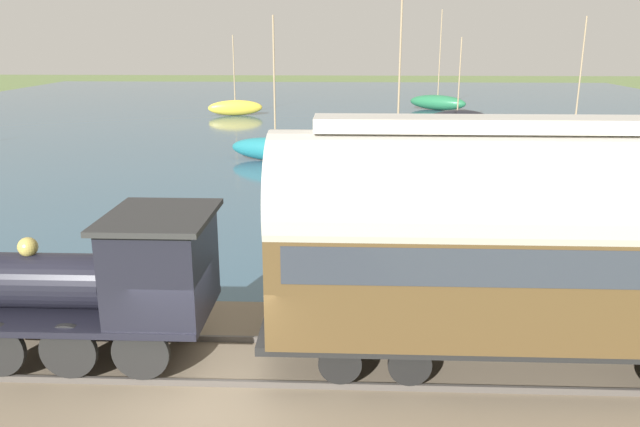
{
  "coord_description": "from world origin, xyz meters",
  "views": [
    {
      "loc": [
        -9.6,
        -2.36,
        6.57
      ],
      "look_at": [
        5.46,
        -1.73,
        2.27
      ],
      "focal_mm": 35.0,
      "sensor_mm": 36.0,
      "label": 1
    }
  ],
  "objects": [
    {
      "name": "sailboat_yellow",
      "position": [
        43.68,
        7.1,
        0.68
      ],
      "size": [
        1.99,
        4.72,
        6.64
      ],
      "rotation": [
        0.0,
        0.0,
        0.22
      ],
      "color": "gold",
      "rests_on": "harbor_water"
    },
    {
      "name": "sailboat_green",
      "position": [
        48.54,
        -10.74,
        0.71
      ],
      "size": [
        4.3,
        5.48,
        8.81
      ],
      "rotation": [
        0.0,
        0.0,
        -0.57
      ],
      "color": "#236B42",
      "rests_on": "harbor_water"
    },
    {
      "name": "sailboat_teal",
      "position": [
        23.63,
        1.43,
        0.68
      ],
      "size": [
        2.9,
        5.4,
        7.59
      ],
      "rotation": [
        0.0,
        0.0,
        -0.34
      ],
      "color": "#1E707A",
      "rests_on": "harbor_water"
    },
    {
      "name": "ground_plane",
      "position": [
        0.0,
        0.0,
        0.0
      ],
      "size": [
        200.0,
        200.0,
        0.0
      ],
      "primitive_type": "plane",
      "color": "#607542"
    },
    {
      "name": "sailboat_blue",
      "position": [
        30.09,
        -16.7,
        0.63
      ],
      "size": [
        2.96,
        5.39,
        7.7
      ],
      "rotation": [
        0.0,
        0.0,
        -0.24
      ],
      "color": "#335199",
      "rests_on": "harbor_water"
    },
    {
      "name": "steam_locomotive",
      "position": [
        0.94,
        1.99,
        2.28
      ],
      "size": [
        2.27,
        5.29,
        3.04
      ],
      "color": "black",
      "rests_on": "rail_embankment"
    },
    {
      "name": "rowboat_off_pier",
      "position": [
        8.5,
        -4.79,
        0.27
      ],
      "size": [
        2.59,
        2.19,
        0.53
      ],
      "rotation": [
        0.0,
        0.0,
        -0.93
      ],
      "color": "silver",
      "rests_on": "harbor_water"
    },
    {
      "name": "passenger_coach",
      "position": [
        0.94,
        -5.69,
        3.18
      ],
      "size": [
        2.5,
        9.67,
        4.56
      ],
      "color": "black",
      "rests_on": "rail_embankment"
    },
    {
      "name": "sailboat_black",
      "position": [
        36.22,
        -10.43,
        0.72
      ],
      "size": [
        3.11,
        5.32,
        6.48
      ],
      "rotation": [
        0.0,
        0.0,
        0.32
      ],
      "color": "black",
      "rests_on": "harbor_water"
    },
    {
      "name": "sailboat_gray",
      "position": [
        21.21,
        -4.92,
        0.78
      ],
      "size": [
        2.7,
        3.76,
        9.31
      ],
      "rotation": [
        0.0,
        0.0,
        0.34
      ],
      "color": "gray",
      "rests_on": "harbor_water"
    },
    {
      "name": "rail_embankment",
      "position": [
        0.94,
        0.0,
        0.29
      ],
      "size": [
        5.63,
        56.0,
        0.71
      ],
      "color": "#756651",
      "rests_on": "ground"
    },
    {
      "name": "harbor_water",
      "position": [
        44.06,
        0.0,
        0.0
      ],
      "size": [
        80.0,
        80.0,
        0.01
      ],
      "color": "#38566B",
      "rests_on": "ground"
    },
    {
      "name": "rowboat_near_shore",
      "position": [
        9.81,
        3.61,
        0.16
      ],
      "size": [
        3.03,
        2.3,
        0.3
      ],
      "rotation": [
        0.0,
        0.0,
        1.04
      ],
      "color": "beige",
      "rests_on": "harbor_water"
    }
  ]
}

